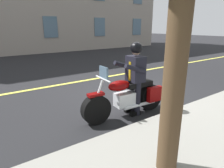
# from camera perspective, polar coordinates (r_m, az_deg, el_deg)

# --- Properties ---
(ground_plane) EXTENTS (80.00, 80.00, 0.00)m
(ground_plane) POSITION_cam_1_polar(r_m,az_deg,el_deg) (6.37, 3.36, -2.47)
(ground_plane) COLOR black
(lane_center_stripe) EXTENTS (60.00, 0.16, 0.01)m
(lane_center_stripe) POSITION_cam_1_polar(r_m,az_deg,el_deg) (7.97, -5.55, 1.43)
(lane_center_stripe) COLOR #E5DB4C
(lane_center_stripe) RESTS_ON ground_plane
(motorcycle_main) EXTENTS (2.22, 0.67, 1.26)m
(motorcycle_main) POSITION_cam_1_polar(r_m,az_deg,el_deg) (4.66, 4.64, -3.90)
(motorcycle_main) COLOR black
(motorcycle_main) RESTS_ON ground_plane
(rider_main) EXTENTS (0.64, 0.57, 1.74)m
(rider_main) POSITION_cam_1_polar(r_m,az_deg,el_deg) (4.60, 6.70, 3.38)
(rider_main) COLOR black
(rider_main) RESTS_ON ground_plane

